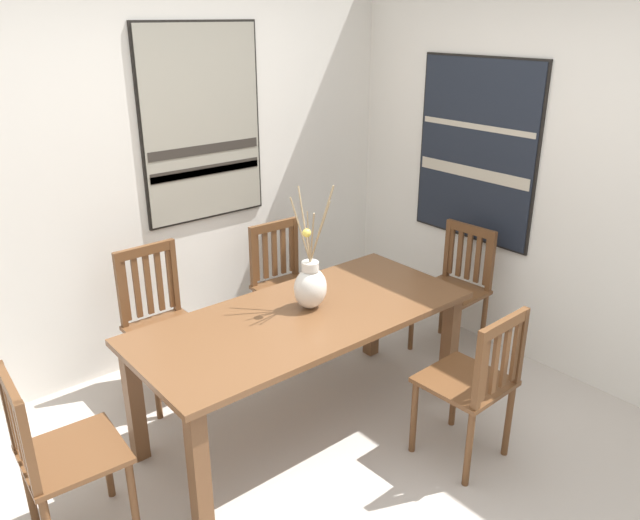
% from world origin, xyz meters
% --- Properties ---
extents(ground_plane, '(6.40, 6.40, 0.03)m').
position_xyz_m(ground_plane, '(0.00, 0.00, -0.01)').
color(ground_plane, '#B2A89E').
extents(wall_back, '(6.40, 0.12, 2.70)m').
position_xyz_m(wall_back, '(0.00, 1.86, 1.35)').
color(wall_back, silver).
rests_on(wall_back, ground_plane).
extents(wall_side, '(0.12, 6.40, 2.70)m').
position_xyz_m(wall_side, '(1.86, 0.00, 1.35)').
color(wall_side, silver).
rests_on(wall_side, ground_plane).
extents(dining_table, '(1.92, 0.85, 0.72)m').
position_xyz_m(dining_table, '(0.11, 0.53, 0.62)').
color(dining_table, brown).
rests_on(dining_table, ground_plane).
extents(centerpiece_vase, '(0.22, 0.28, 0.70)m').
position_xyz_m(centerpiece_vase, '(0.19, 0.57, 0.86)').
color(centerpiece_vase, silver).
rests_on(centerpiece_vase, dining_table).
extents(chair_0, '(0.44, 0.44, 0.91)m').
position_xyz_m(chair_0, '(0.60, 1.37, 0.49)').
color(chair_0, brown).
rests_on(chair_0, ground_plane).
extents(chair_1, '(0.43, 0.43, 0.96)m').
position_xyz_m(chair_1, '(-0.35, 1.38, 0.51)').
color(chair_1, brown).
rests_on(chair_1, ground_plane).
extents(chair_2, '(0.43, 0.43, 0.90)m').
position_xyz_m(chair_2, '(0.60, -0.28, 0.48)').
color(chair_2, brown).
rests_on(chair_2, ground_plane).
extents(chair_3, '(0.44, 0.44, 0.91)m').
position_xyz_m(chair_3, '(-1.26, 0.52, 0.48)').
color(chair_3, brown).
rests_on(chair_3, ground_plane).
extents(chair_4, '(0.44, 0.44, 0.91)m').
position_xyz_m(chair_4, '(1.49, 0.56, 0.49)').
color(chair_4, brown).
rests_on(chair_4, ground_plane).
extents(painting_on_back_wall, '(0.88, 0.05, 1.29)m').
position_xyz_m(painting_on_back_wall, '(0.26, 1.79, 1.59)').
color(painting_on_back_wall, black).
extents(painting_on_side_wall, '(0.05, 0.98, 1.27)m').
position_xyz_m(painting_on_side_wall, '(1.79, 0.71, 1.38)').
color(painting_on_side_wall, black).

